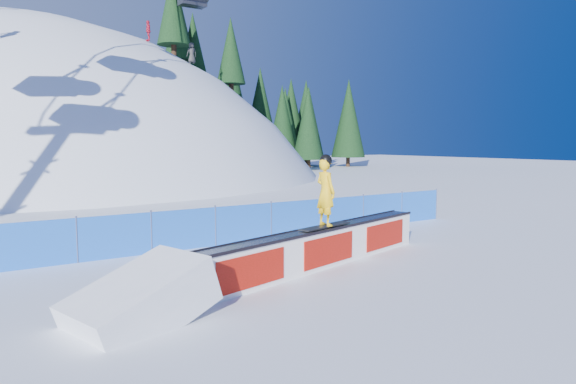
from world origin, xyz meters
TOP-DOWN VIEW (x-y plane):
  - ground at (0.00, 0.00)m, footprint 160.00×160.00m
  - snow_hill at (0.00, 42.00)m, footprint 64.00×64.00m
  - treeline at (23.97, 40.94)m, footprint 25.40×12.54m
  - safety_fence at (0.00, 4.50)m, footprint 22.05×0.05m
  - rail_box at (2.09, 0.61)m, footprint 8.30×2.82m
  - snow_ramp at (-2.99, -0.80)m, footprint 2.85×2.19m
  - snowboarder at (2.28, 0.66)m, footprint 1.80×0.78m
  - distant_skiers at (2.36, 30.64)m, footprint 15.27×8.98m

SIDE VIEW (x-z plane):
  - snow_hill at x=0.00m, z-range -50.00..14.00m
  - ground at x=0.00m, z-range 0.00..0.00m
  - snow_ramp at x=-2.99m, z-range -0.79..0.79m
  - rail_box at x=2.09m, z-range -0.01..1.01m
  - safety_fence at x=0.00m, z-range -0.05..1.25m
  - snowboarder at x=2.28m, z-range 1.00..2.86m
  - treeline at x=23.97m, z-range -0.80..19.65m
  - distant_skiers at x=2.36m, z-range 9.21..14.28m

